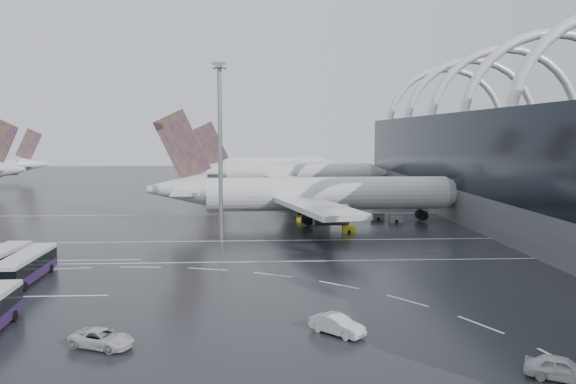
{
  "coord_description": "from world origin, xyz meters",
  "views": [
    {
      "loc": [
        5.15,
        -71.79,
        16.22
      ],
      "look_at": [
        9.8,
        15.77,
        7.0
      ],
      "focal_mm": 35.0,
      "sensor_mm": 36.0,
      "label": 1
    }
  ],
  "objects_px": {
    "floodlight_mast": "(220,130)",
    "gse_cart_belly_d": "(396,219)",
    "gse_cart_belly_b": "(378,216)",
    "airliner_main": "(311,195)",
    "van_curve_c": "(337,325)",
    "airliner_gate_b": "(288,175)",
    "gse_cart_belly_a": "(349,229)",
    "van_curve_a": "(102,338)",
    "airliner_gate_c": "(263,165)",
    "bus_row_near_d": "(26,266)",
    "van_curve_b": "(562,368)",
    "gse_cart_belly_e": "(302,218)"
  },
  "relations": [
    {
      "from": "floodlight_mast",
      "to": "gse_cart_belly_d",
      "type": "relative_size",
      "value": 11.19
    },
    {
      "from": "gse_cart_belly_b",
      "to": "airliner_main",
      "type": "bearing_deg",
      "value": -167.56
    },
    {
      "from": "van_curve_c",
      "to": "floodlight_mast",
      "type": "bearing_deg",
      "value": 59.97
    },
    {
      "from": "airliner_gate_b",
      "to": "gse_cart_belly_a",
      "type": "xyz_separation_m",
      "value": [
        6.55,
        -63.84,
        -4.29
      ]
    },
    {
      "from": "floodlight_mast",
      "to": "gse_cart_belly_b",
      "type": "height_order",
      "value": "floodlight_mast"
    },
    {
      "from": "gse_cart_belly_b",
      "to": "gse_cart_belly_a",
      "type": "bearing_deg",
      "value": -119.79
    },
    {
      "from": "van_curve_a",
      "to": "gse_cart_belly_d",
      "type": "relative_size",
      "value": 2.1
    },
    {
      "from": "airliner_gate_c",
      "to": "van_curve_a",
      "type": "distance_m",
      "value": 160.2
    },
    {
      "from": "van_curve_c",
      "to": "gse_cart_belly_a",
      "type": "distance_m",
      "value": 46.91
    },
    {
      "from": "bus_row_near_d",
      "to": "van_curve_b",
      "type": "relative_size",
      "value": 2.69
    },
    {
      "from": "airliner_gate_b",
      "to": "gse_cart_belly_b",
      "type": "xyz_separation_m",
      "value": [
        14.18,
        -50.5,
        -4.21
      ]
    },
    {
      "from": "floodlight_mast",
      "to": "gse_cart_belly_d",
      "type": "bearing_deg",
      "value": 25.46
    },
    {
      "from": "airliner_gate_c",
      "to": "gse_cart_belly_e",
      "type": "distance_m",
      "value": 99.41
    },
    {
      "from": "van_curve_c",
      "to": "gse_cart_belly_b",
      "type": "relative_size",
      "value": 1.99
    },
    {
      "from": "airliner_main",
      "to": "van_curve_a",
      "type": "bearing_deg",
      "value": -112.47
    },
    {
      "from": "airliner_gate_c",
      "to": "gse_cart_belly_a",
      "type": "xyz_separation_m",
      "value": [
        13.15,
        -111.54,
        -4.13
      ]
    },
    {
      "from": "airliner_gate_c",
      "to": "gse_cart_belly_b",
      "type": "bearing_deg",
      "value": -89.61
    },
    {
      "from": "gse_cart_belly_b",
      "to": "van_curve_c",
      "type": "bearing_deg",
      "value": -105.09
    },
    {
      "from": "airliner_main",
      "to": "gse_cart_belly_e",
      "type": "bearing_deg",
      "value": 123.68
    },
    {
      "from": "airliner_main",
      "to": "van_curve_b",
      "type": "bearing_deg",
      "value": -83.36
    },
    {
      "from": "van_curve_a",
      "to": "gse_cart_belly_d",
      "type": "xyz_separation_m",
      "value": [
        36.99,
        58.22,
        -0.05
      ]
    },
    {
      "from": "van_curve_c",
      "to": "gse_cart_belly_e",
      "type": "distance_m",
      "value": 58.6
    },
    {
      "from": "van_curve_c",
      "to": "floodlight_mast",
      "type": "distance_m",
      "value": 46.24
    },
    {
      "from": "van_curve_a",
      "to": "floodlight_mast",
      "type": "xyz_separation_m",
      "value": [
        6.21,
        43.56,
        16.06
      ]
    },
    {
      "from": "van_curve_b",
      "to": "van_curve_c",
      "type": "distance_m",
      "value": 16.44
    },
    {
      "from": "airliner_gate_b",
      "to": "floodlight_mast",
      "type": "height_order",
      "value": "floodlight_mast"
    },
    {
      "from": "airliner_main",
      "to": "van_curve_c",
      "type": "distance_m",
      "value": 56.91
    },
    {
      "from": "gse_cart_belly_a",
      "to": "van_curve_b",
      "type": "bearing_deg",
      "value": -84.64
    },
    {
      "from": "airliner_gate_c",
      "to": "gse_cart_belly_d",
      "type": "height_order",
      "value": "airliner_gate_c"
    },
    {
      "from": "airliner_gate_c",
      "to": "gse_cart_belly_b",
      "type": "xyz_separation_m",
      "value": [
        20.79,
        -98.2,
        -4.06
      ]
    },
    {
      "from": "airliner_main",
      "to": "van_curve_c",
      "type": "relative_size",
      "value": 12.83
    },
    {
      "from": "van_curve_b",
      "to": "van_curve_c",
      "type": "xyz_separation_m",
      "value": [
        -13.6,
        9.24,
        -0.01
      ]
    },
    {
      "from": "airliner_gate_b",
      "to": "van_curve_b",
      "type": "relative_size",
      "value": 12.16
    },
    {
      "from": "van_curve_c",
      "to": "gse_cart_belly_a",
      "type": "height_order",
      "value": "van_curve_c"
    },
    {
      "from": "van_curve_c",
      "to": "van_curve_b",
      "type": "bearing_deg",
      "value": -80.34
    },
    {
      "from": "floodlight_mast",
      "to": "gse_cart_belly_a",
      "type": "distance_m",
      "value": 26.47
    },
    {
      "from": "floodlight_mast",
      "to": "van_curve_c",
      "type": "bearing_deg",
      "value": -73.87
    },
    {
      "from": "airliner_gate_b",
      "to": "floodlight_mast",
      "type": "xyz_separation_m",
      "value": [
        -13.91,
        -68.31,
        11.9
      ]
    },
    {
      "from": "gse_cart_belly_e",
      "to": "bus_row_near_d",
      "type": "bearing_deg",
      "value": -129.66
    },
    {
      "from": "gse_cart_belly_d",
      "to": "gse_cart_belly_e",
      "type": "xyz_separation_m",
      "value": [
        -16.94,
        2.25,
        -0.07
      ]
    },
    {
      "from": "gse_cart_belly_b",
      "to": "gse_cart_belly_e",
      "type": "xyz_separation_m",
      "value": [
        -14.25,
        -0.91,
        -0.06
      ]
    },
    {
      "from": "van_curve_b",
      "to": "gse_cart_belly_e",
      "type": "distance_m",
      "value": 68.83
    },
    {
      "from": "van_curve_b",
      "to": "van_curve_c",
      "type": "bearing_deg",
      "value": 84.18
    },
    {
      "from": "airliner_main",
      "to": "van_curve_a",
      "type": "distance_m",
      "value": 62.5
    },
    {
      "from": "airliner_gate_b",
      "to": "bus_row_near_d",
      "type": "xyz_separation_m",
      "value": [
        -33.73,
        -92.02,
        -3.19
      ]
    },
    {
      "from": "airliner_gate_c",
      "to": "bus_row_near_d",
      "type": "relative_size",
      "value": 4.25
    },
    {
      "from": "airliner_main",
      "to": "van_curve_c",
      "type": "height_order",
      "value": "airliner_main"
    },
    {
      "from": "gse_cart_belly_a",
      "to": "gse_cart_belly_b",
      "type": "distance_m",
      "value": 15.37
    },
    {
      "from": "van_curve_a",
      "to": "gse_cart_belly_a",
      "type": "height_order",
      "value": "van_curve_a"
    },
    {
      "from": "airliner_gate_b",
      "to": "gse_cart_belly_d",
      "type": "relative_size",
      "value": 23.47
    }
  ]
}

